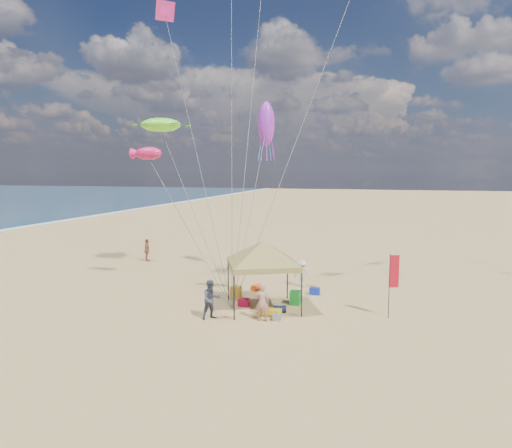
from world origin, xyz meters
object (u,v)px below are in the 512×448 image
(person_far_a, at_px, (147,250))
(canopy_tent, at_px, (263,243))
(cooler_red, at_px, (244,302))
(chair_yellow, at_px, (236,293))
(chair_green, at_px, (295,298))
(person_near_c, at_px, (302,273))
(person_near_a, at_px, (262,302))
(feather_flag, at_px, (393,275))
(cooler_blue, at_px, (315,291))
(beach_cart, at_px, (272,312))
(person_near_b, at_px, (211,300))

(person_far_a, bearing_deg, canopy_tent, -147.94)
(cooler_red, xyz_separation_m, chair_yellow, (-0.78, 1.11, 0.16))
(chair_green, distance_m, chair_yellow, 3.22)
(chair_yellow, xyz_separation_m, person_near_c, (2.91, 3.57, 0.43))
(person_near_a, height_order, person_near_c, person_near_a)
(feather_flag, relative_size, cooler_blue, 5.62)
(chair_green, height_order, chair_yellow, same)
(chair_yellow, distance_m, person_near_a, 3.83)
(cooler_blue, distance_m, person_near_c, 1.91)
(person_far_a, bearing_deg, chair_yellow, -148.66)
(person_far_a, bearing_deg, beach_cart, -149.20)
(cooler_red, xyz_separation_m, person_near_c, (2.13, 4.68, 0.59))
(beach_cart, xyz_separation_m, person_far_a, (-12.15, 10.00, 0.65))
(canopy_tent, bearing_deg, person_far_a, 141.80)
(person_near_b, height_order, person_far_a, person_near_b)
(person_near_a, distance_m, person_near_b, 2.36)
(cooler_blue, distance_m, chair_yellow, 4.40)
(canopy_tent, bearing_deg, cooler_blue, 57.54)
(canopy_tent, relative_size, person_far_a, 3.43)
(cooler_blue, height_order, person_near_b, person_near_b)
(chair_yellow, height_order, person_far_a, person_far_a)
(chair_green, bearing_deg, canopy_tent, -141.30)
(cooler_blue, height_order, chair_green, chair_green)
(feather_flag, bearing_deg, person_far_a, 153.45)
(chair_green, bearing_deg, person_near_a, -107.88)
(feather_flag, xyz_separation_m, chair_green, (-4.74, 0.92, -1.68))
(chair_yellow, distance_m, person_near_b, 3.49)
(cooler_red, relative_size, person_near_a, 0.31)
(chair_green, bearing_deg, cooler_red, -157.55)
(cooler_blue, relative_size, chair_yellow, 0.77)
(canopy_tent, height_order, beach_cart, canopy_tent)
(beach_cart, distance_m, person_far_a, 15.75)
(canopy_tent, xyz_separation_m, cooler_red, (-1.04, 0.12, -3.09))
(canopy_tent, height_order, feather_flag, canopy_tent)
(chair_green, relative_size, person_near_a, 0.40)
(chair_green, relative_size, chair_yellow, 1.00)
(chair_yellow, xyz_separation_m, beach_cart, (2.51, -2.22, -0.15))
(person_near_b, bearing_deg, person_near_a, -34.23)
(feather_flag, bearing_deg, chair_green, 169.07)
(feather_flag, relative_size, person_near_b, 1.65)
(person_near_a, bearing_deg, chair_yellow, -63.92)
(canopy_tent, height_order, person_near_c, canopy_tent)
(cooler_red, bearing_deg, person_near_c, 65.52)
(chair_green, bearing_deg, person_near_c, 94.91)
(cooler_red, bearing_deg, chair_yellow, 125.02)
(beach_cart, bearing_deg, canopy_tent, 125.15)
(beach_cart, height_order, person_near_b, person_near_b)
(chair_yellow, height_order, person_near_a, person_near_a)
(person_near_a, xyz_separation_m, person_far_a, (-11.91, 10.81, -0.03))
(canopy_tent, distance_m, person_near_a, 3.04)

